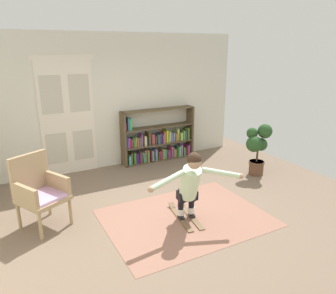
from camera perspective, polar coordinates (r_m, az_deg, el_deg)
name	(u,v)px	position (r m, az deg, el deg)	size (l,w,h in m)	color
ground_plane	(171,212)	(5.41, 0.55, -11.35)	(7.20, 7.20, 0.00)	#76624F
back_wall	(115,101)	(7.23, -9.42, 7.95)	(6.00, 0.10, 2.90)	silver
double_door	(67,116)	(6.96, -17.35, 5.19)	(1.22, 0.05, 2.45)	silver
rug	(186,218)	(5.24, 3.17, -12.36)	(2.50, 1.88, 0.01)	#966756
bookshelf	(157,141)	(7.60, -2.01, 1.01)	(1.78, 0.30, 1.23)	brown
wicker_chair	(39,190)	(5.15, -21.84, -7.04)	(0.81, 0.81, 1.10)	tan
potted_plant	(258,146)	(6.94, 15.59, 0.15)	(0.57, 0.40, 1.09)	brown
skis_pair	(185,216)	(5.26, 3.04, -12.02)	(0.40, 0.91, 0.07)	brown
person_skier	(190,182)	(4.82, 3.99, -6.15)	(1.46, 0.67, 1.10)	white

